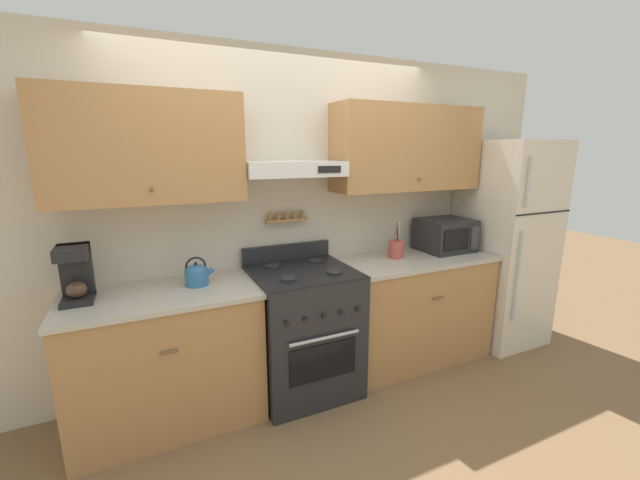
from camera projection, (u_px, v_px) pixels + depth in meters
ground_plane at (320, 408)px, 2.81m from camera, size 16.00×16.00×0.00m
wall_back at (290, 195)px, 3.05m from camera, size 5.20×0.46×2.55m
counter_left at (167, 357)px, 2.61m from camera, size 1.20×0.67×0.92m
counter_right at (411, 307)px, 3.44m from camera, size 1.35×0.67×0.92m
stove_range at (303, 329)px, 2.97m from camera, size 0.73×0.74×1.07m
refrigerator at (504, 243)px, 3.72m from camera, size 0.68×0.74×1.89m
tea_kettle at (197, 274)px, 2.63m from camera, size 0.20×0.16×0.20m
coffee_maker at (76, 272)px, 2.35m from camera, size 0.17×0.25×0.34m
microwave at (445, 235)px, 3.53m from camera, size 0.45×0.40×0.29m
utensil_crock at (396, 249)px, 3.31m from camera, size 0.13×0.13×0.30m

